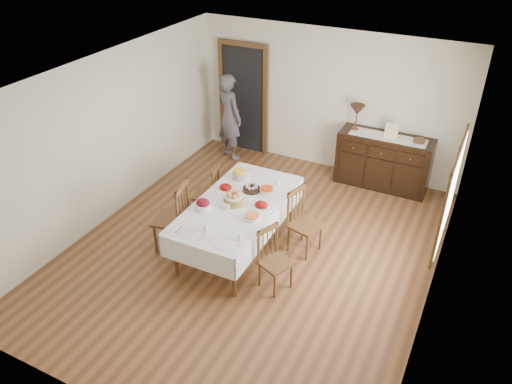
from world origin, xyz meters
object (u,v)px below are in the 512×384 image
at_px(dining_table, 237,209).
at_px(person, 229,114).
at_px(chair_left_near, 174,216).
at_px(chair_right_near, 273,258).
at_px(table_lamp, 357,111).
at_px(chair_right_far, 303,221).
at_px(sideboard, 383,161).
at_px(chair_left_far, 209,192).

height_order(dining_table, person, person).
xyz_separation_m(dining_table, chair_left_near, (-0.81, -0.42, -0.12)).
height_order(chair_right_near, table_lamp, table_lamp).
relative_size(chair_left_near, chair_right_far, 1.12).
distance_m(person, table_lamp, 2.45).
xyz_separation_m(chair_right_near, table_lamp, (0.04, 3.29, 0.87)).
distance_m(sideboard, table_lamp, 1.01).
distance_m(chair_right_near, chair_right_far, 0.91).
bearing_deg(sideboard, table_lamp, 178.50).
relative_size(chair_right_far, table_lamp, 2.16).
relative_size(person, table_lamp, 3.92).
distance_m(dining_table, table_lamp, 2.97).
height_order(dining_table, chair_right_far, chair_right_far).
xyz_separation_m(sideboard, person, (-2.97, -0.22, 0.42)).
bearing_deg(chair_right_near, chair_left_near, 109.76).
bearing_deg(dining_table, person, 121.02).
relative_size(dining_table, chair_right_far, 2.27).
bearing_deg(dining_table, sideboard, 62.33).
bearing_deg(chair_right_far, chair_left_far, 100.81).
xyz_separation_m(dining_table, chair_right_near, (0.81, -0.52, -0.23)).
height_order(chair_right_far, table_lamp, table_lamp).
relative_size(chair_right_near, person, 0.49).
bearing_deg(chair_right_near, chair_left_far, 80.64).
bearing_deg(sideboard, chair_right_far, -103.56).
distance_m(chair_left_far, sideboard, 3.16).
distance_m(chair_left_far, table_lamp, 2.93).
bearing_deg(chair_right_near, table_lamp, 22.50).
height_order(sideboard, person, person).
distance_m(chair_left_near, sideboard, 3.89).
distance_m(chair_right_far, sideboard, 2.44).
height_order(chair_left_far, chair_right_far, chair_right_far).
bearing_deg(person, chair_left_far, 134.93).
bearing_deg(chair_right_far, table_lamp, 15.01).
distance_m(dining_table, person, 2.98).
distance_m(chair_left_far, chair_right_near, 1.91).
height_order(chair_left_near, chair_left_far, chair_left_near).
bearing_deg(dining_table, chair_left_near, -152.83).
bearing_deg(dining_table, table_lamp, 72.52).
bearing_deg(person, chair_right_near, 152.32).
height_order(dining_table, chair_left_near, chair_left_near).
height_order(chair_left_near, chair_right_near, chair_left_near).
xyz_separation_m(chair_right_far, sideboard, (0.57, 2.37, -0.02)).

